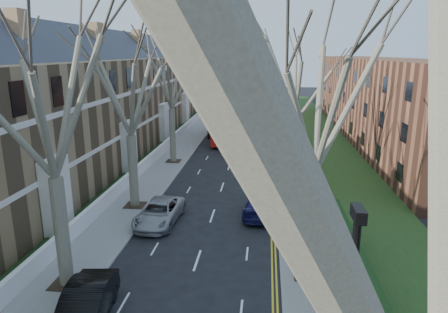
% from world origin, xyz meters
% --- Properties ---
extents(pavement_left, '(3.00, 102.00, 0.12)m').
position_xyz_m(pavement_left, '(-6.00, 39.00, 0.06)').
color(pavement_left, slate).
rests_on(pavement_left, ground).
extents(pavement_right, '(3.00, 102.00, 0.12)m').
position_xyz_m(pavement_right, '(6.00, 39.00, 0.06)').
color(pavement_right, slate).
rests_on(pavement_right, ground).
extents(terrace_left, '(9.70, 78.00, 13.60)m').
position_xyz_m(terrace_left, '(-13.65, 31.00, 5.53)').
color(terrace_left, olive).
rests_on(terrace_left, ground).
extents(flats_right, '(13.97, 54.00, 10.00)m').
position_xyz_m(flats_right, '(17.46, 43.00, 4.98)').
color(flats_right, brown).
rests_on(flats_right, ground).
extents(front_wall_left, '(0.30, 78.00, 1.00)m').
position_xyz_m(front_wall_left, '(-7.65, 31.00, 0.62)').
color(front_wall_left, white).
rests_on(front_wall_left, ground).
extents(grass_verge_right, '(6.00, 102.00, 0.06)m').
position_xyz_m(grass_verge_right, '(10.50, 39.00, 0.15)').
color(grass_verge_right, '#1B3714').
rests_on(grass_verge_right, ground).
extents(tree_left_mid, '(10.50, 10.50, 14.71)m').
position_xyz_m(tree_left_mid, '(-5.70, 6.00, 9.56)').
color(tree_left_mid, '#645C47').
rests_on(tree_left_mid, ground).
extents(tree_left_far, '(10.15, 10.15, 14.22)m').
position_xyz_m(tree_left_far, '(-5.70, 16.00, 9.24)').
color(tree_left_far, '#645C47').
rests_on(tree_left_far, ground).
extents(tree_left_dist, '(10.50, 10.50, 14.71)m').
position_xyz_m(tree_left_dist, '(-5.70, 28.00, 9.56)').
color(tree_left_dist, '#645C47').
rests_on(tree_left_dist, ground).
extents(tree_right_mid, '(10.50, 10.50, 14.71)m').
position_xyz_m(tree_right_mid, '(5.70, 8.00, 9.56)').
color(tree_right_mid, '#645C47').
rests_on(tree_right_mid, ground).
extents(tree_right_far, '(10.15, 10.15, 14.22)m').
position_xyz_m(tree_right_far, '(5.70, 22.00, 9.24)').
color(tree_right_far, '#645C47').
rests_on(tree_right_far, ground).
extents(double_decker_bus, '(3.69, 12.22, 5.00)m').
position_xyz_m(double_decker_bus, '(-1.80, 39.50, 2.47)').
color(double_decker_bus, red).
rests_on(double_decker_bus, ground).
extents(car_left_mid, '(2.25, 4.97, 1.58)m').
position_xyz_m(car_left_mid, '(-3.62, 3.49, 0.79)').
color(car_left_mid, black).
rests_on(car_left_mid, ground).
extents(car_left_far, '(2.67, 5.24, 1.42)m').
position_xyz_m(car_left_far, '(-3.24, 13.50, 0.71)').
color(car_left_far, '#939297').
rests_on(car_left_far, ground).
extents(car_right_near, '(2.43, 4.99, 1.40)m').
position_xyz_m(car_right_near, '(3.19, 15.53, 0.70)').
color(car_right_near, '#19164F').
rests_on(car_right_near, ground).
extents(car_right_mid, '(1.94, 3.89, 1.27)m').
position_xyz_m(car_right_mid, '(3.58, 19.79, 0.64)').
color(car_right_mid, '#9B9FA4').
rests_on(car_right_mid, ground).
extents(car_right_far, '(1.68, 4.28, 1.39)m').
position_xyz_m(car_right_far, '(3.16, 33.92, 0.69)').
color(car_right_far, black).
rests_on(car_right_far, ground).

